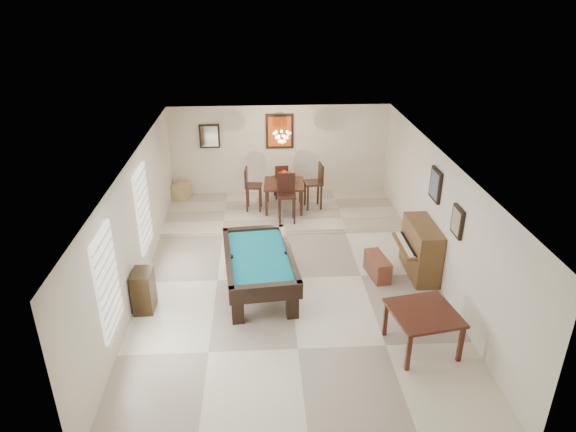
{
  "coord_description": "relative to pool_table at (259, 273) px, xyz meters",
  "views": [
    {
      "loc": [
        -0.57,
        -9.12,
        5.66
      ],
      "look_at": [
        0.0,
        0.6,
        1.15
      ],
      "focal_mm": 32.0,
      "sensor_mm": 36.0,
      "label": 1
    }
  ],
  "objects": [
    {
      "name": "square_table",
      "position": [
        2.69,
        -1.9,
        -0.04
      ],
      "size": [
        1.21,
        1.21,
        0.72
      ],
      "primitive_type": null,
      "rotation": [
        0.0,
        0.0,
        0.17
      ],
      "color": "#37150D",
      "rests_on": "ground_plane"
    },
    {
      "name": "dining_chair_west",
      "position": [
        -0.11,
        3.73,
        0.29
      ],
      "size": [
        0.45,
        0.45,
        1.14
      ],
      "primitive_type": null,
      "rotation": [
        0.0,
        0.0,
        1.49
      ],
      "color": "black",
      "rests_on": "dining_step"
    },
    {
      "name": "apothecary_chest",
      "position": [
        -2.16,
        -0.49,
        0.0
      ],
      "size": [
        0.36,
        0.53,
        0.8
      ],
      "primitive_type": "cube",
      "color": "black",
      "rests_on": "ground_plane"
    },
    {
      "name": "upright_piano",
      "position": [
        3.23,
        0.48,
        0.16
      ],
      "size": [
        0.76,
        1.35,
        1.12
      ],
      "primitive_type": null,
      "color": "brown",
      "rests_on": "ground_plane"
    },
    {
      "name": "dining_chair_south",
      "position": [
        0.71,
        2.95,
        0.33
      ],
      "size": [
        0.45,
        0.45,
        1.21
      ],
      "primitive_type": null,
      "rotation": [
        0.0,
        0.0,
        0.0
      ],
      "color": "black",
      "rests_on": "dining_step"
    },
    {
      "name": "back_painting",
      "position": [
        0.62,
        4.88,
        1.5
      ],
      "size": [
        0.75,
        0.06,
        0.95
      ],
      "primitive_type": "cube",
      "color": "#D84C14",
      "rests_on": "wall_back"
    },
    {
      "name": "back_mirror",
      "position": [
        -1.28,
        4.88,
        1.4
      ],
      "size": [
        0.55,
        0.06,
        0.65
      ],
      "primitive_type": "cube",
      "color": "white",
      "rests_on": "wall_back"
    },
    {
      "name": "dining_chair_east",
      "position": [
        1.45,
        3.76,
        0.32
      ],
      "size": [
        0.5,
        0.5,
        1.2
      ],
      "primitive_type": null,
      "rotation": [
        0.0,
        0.0,
        -1.45
      ],
      "color": "black",
      "rests_on": "dining_step"
    },
    {
      "name": "window_left_front",
      "position": [
        -2.35,
        -1.78,
        1.0
      ],
      "size": [
        0.06,
        1.0,
        1.7
      ],
      "primitive_type": "cube",
      "color": "white",
      "rests_on": "wall_left"
    },
    {
      "name": "piano_bench",
      "position": [
        2.46,
        0.41,
        -0.17
      ],
      "size": [
        0.44,
        0.85,
        0.45
      ],
      "primitive_type": "cube",
      "rotation": [
        0.0,
        0.0,
        0.16
      ],
      "color": "brown",
      "rests_on": "ground_plane"
    },
    {
      "name": "dining_table",
      "position": [
        0.68,
        3.73,
        0.15
      ],
      "size": [
        1.08,
        1.08,
        0.85
      ],
      "primitive_type": null,
      "rotation": [
        0.0,
        0.0,
        -0.05
      ],
      "color": "black",
      "rests_on": "dining_step"
    },
    {
      "name": "right_picture_lower",
      "position": [
        3.58,
        -0.58,
        1.3
      ],
      "size": [
        0.06,
        0.45,
        0.55
      ],
      "primitive_type": "cube",
      "color": "gray",
      "rests_on": "wall_right"
    },
    {
      "name": "wall_left",
      "position": [
        -2.38,
        0.42,
        0.9
      ],
      "size": [
        0.04,
        9.0,
        2.6
      ],
      "primitive_type": "cube",
      "color": "silver",
      "rests_on": "ground_plane"
    },
    {
      "name": "dining_step",
      "position": [
        0.62,
        3.67,
        -0.34
      ],
      "size": [
        6.0,
        2.5,
        0.12
      ],
      "primitive_type": "cube",
      "color": "beige",
      "rests_on": "ground_plane"
    },
    {
      "name": "right_picture_upper",
      "position": [
        3.58,
        0.72,
        1.5
      ],
      "size": [
        0.06,
        0.55,
        0.65
      ],
      "primitive_type": "cube",
      "color": "slate",
      "rests_on": "wall_right"
    },
    {
      "name": "ceiling",
      "position": [
        0.62,
        0.42,
        2.2
      ],
      "size": [
        6.0,
        9.0,
        0.04
      ],
      "primitive_type": "cube",
      "color": "white",
      "rests_on": "wall_back"
    },
    {
      "name": "flower_vase",
      "position": [
        0.68,
        3.73,
        0.68
      ],
      "size": [
        0.16,
        0.16,
        0.23
      ],
      "primitive_type": null,
      "rotation": [
        0.0,
        0.0,
        0.26
      ],
      "color": "red",
      "rests_on": "dining_table"
    },
    {
      "name": "wall_front",
      "position": [
        0.62,
        -4.08,
        0.9
      ],
      "size": [
        6.0,
        0.04,
        2.6
      ],
      "primitive_type": "cube",
      "color": "silver",
      "rests_on": "ground_plane"
    },
    {
      "name": "wall_right",
      "position": [
        3.62,
        0.42,
        0.9
      ],
      "size": [
        0.04,
        9.0,
        2.6
      ],
      "primitive_type": "cube",
      "color": "silver",
      "rests_on": "ground_plane"
    },
    {
      "name": "pool_table",
      "position": [
        0.0,
        0.0,
        0.0
      ],
      "size": [
        1.53,
        2.51,
        0.8
      ],
      "primitive_type": null,
      "rotation": [
        0.0,
        0.0,
        0.1
      ],
      "color": "black",
      "rests_on": "ground_plane"
    },
    {
      "name": "corner_bench",
      "position": [
        -2.12,
        4.58,
        -0.06
      ],
      "size": [
        0.49,
        0.56,
        0.44
      ],
      "primitive_type": "cube",
      "rotation": [
        0.0,
        0.0,
        -0.23
      ],
      "color": "tan",
      "rests_on": "dining_step"
    },
    {
      "name": "window_left_rear",
      "position": [
        -2.35,
        1.02,
        1.0
      ],
      "size": [
        0.06,
        1.0,
        1.7
      ],
      "primitive_type": "cube",
      "color": "white",
      "rests_on": "wall_left"
    },
    {
      "name": "ground_plane",
      "position": [
        0.62,
        0.42,
        -0.41
      ],
      "size": [
        6.0,
        9.0,
        0.02
      ],
      "primitive_type": "cube",
      "color": "beige"
    },
    {
      "name": "wall_back",
      "position": [
        0.62,
        4.92,
        0.9
      ],
      "size": [
        6.0,
        0.04,
        2.6
      ],
      "primitive_type": "cube",
      "color": "silver",
      "rests_on": "ground_plane"
    },
    {
      "name": "dining_chair_north",
      "position": [
        0.63,
        4.52,
        0.21
      ],
      "size": [
        0.4,
        0.4,
        0.97
      ],
      "primitive_type": null,
      "rotation": [
        0.0,
        0.0,
        3.27
      ],
      "color": "black",
      "rests_on": "dining_step"
    },
    {
      "name": "chandelier",
      "position": [
        0.62,
        3.62,
        1.8
      ],
      "size": [
        0.44,
        0.44,
        0.6
      ],
      "primitive_type": null,
      "color": "#FFE5B2",
      "rests_on": "ceiling"
    }
  ]
}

